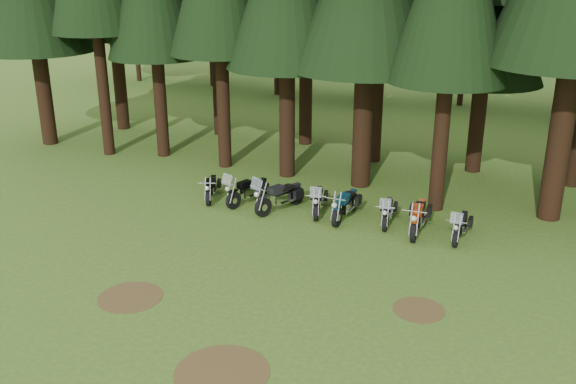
{
  "coord_description": "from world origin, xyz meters",
  "views": [
    {
      "loc": [
        7.24,
        -14.64,
        8.88
      ],
      "look_at": [
        -1.26,
        5.0,
        1.0
      ],
      "focal_mm": 40.0,
      "sensor_mm": 36.0,
      "label": 1
    }
  ],
  "objects_px": {
    "motorcycle_3": "(318,201)",
    "motorcycle_5": "(387,212)",
    "motorcycle_1": "(248,191)",
    "motorcycle_4": "(345,206)",
    "motorcycle_2": "(280,197)",
    "motorcycle_0": "(211,189)",
    "motorcycle_7": "(460,227)",
    "motorcycle_6": "(418,218)"
  },
  "relations": [
    {
      "from": "motorcycle_0",
      "to": "motorcycle_2",
      "type": "relative_size",
      "value": 0.81
    },
    {
      "from": "motorcycle_1",
      "to": "motorcycle_6",
      "type": "xyz_separation_m",
      "value": [
        6.55,
        -0.12,
        0.03
      ]
    },
    {
      "from": "motorcycle_3",
      "to": "motorcycle_6",
      "type": "distance_m",
      "value": 3.76
    },
    {
      "from": "motorcycle_4",
      "to": "motorcycle_1",
      "type": "bearing_deg",
      "value": -178.43
    },
    {
      "from": "motorcycle_5",
      "to": "motorcycle_6",
      "type": "xyz_separation_m",
      "value": [
        1.15,
        -0.29,
        0.08
      ]
    },
    {
      "from": "motorcycle_2",
      "to": "motorcycle_4",
      "type": "relative_size",
      "value": 1.02
    },
    {
      "from": "motorcycle_1",
      "to": "motorcycle_6",
      "type": "distance_m",
      "value": 6.55
    },
    {
      "from": "motorcycle_3",
      "to": "motorcycle_4",
      "type": "distance_m",
      "value": 1.09
    },
    {
      "from": "motorcycle_1",
      "to": "motorcycle_4",
      "type": "xyz_separation_m",
      "value": [
        3.89,
        0.03,
        0.0
      ]
    },
    {
      "from": "motorcycle_1",
      "to": "motorcycle_7",
      "type": "distance_m",
      "value": 7.98
    },
    {
      "from": "motorcycle_4",
      "to": "motorcycle_6",
      "type": "height_order",
      "value": "motorcycle_6"
    },
    {
      "from": "motorcycle_6",
      "to": "motorcycle_7",
      "type": "xyz_separation_m",
      "value": [
        1.43,
        -0.03,
        -0.08
      ]
    },
    {
      "from": "motorcycle_0",
      "to": "motorcycle_5",
      "type": "height_order",
      "value": "motorcycle_5"
    },
    {
      "from": "motorcycle_4",
      "to": "motorcycle_6",
      "type": "relative_size",
      "value": 0.95
    },
    {
      "from": "motorcycle_0",
      "to": "motorcycle_5",
      "type": "relative_size",
      "value": 0.95
    },
    {
      "from": "motorcycle_0",
      "to": "motorcycle_2",
      "type": "bearing_deg",
      "value": -22.87
    },
    {
      "from": "motorcycle_3",
      "to": "motorcycle_5",
      "type": "relative_size",
      "value": 1.05
    },
    {
      "from": "motorcycle_0",
      "to": "motorcycle_4",
      "type": "bearing_deg",
      "value": -19.87
    },
    {
      "from": "motorcycle_4",
      "to": "motorcycle_5",
      "type": "xyz_separation_m",
      "value": [
        1.51,
        0.14,
        -0.06
      ]
    },
    {
      "from": "motorcycle_1",
      "to": "motorcycle_2",
      "type": "height_order",
      "value": "motorcycle_2"
    },
    {
      "from": "motorcycle_6",
      "to": "motorcycle_2",
      "type": "bearing_deg",
      "value": 176.24
    },
    {
      "from": "motorcycle_1",
      "to": "motorcycle_7",
      "type": "height_order",
      "value": "motorcycle_1"
    },
    {
      "from": "motorcycle_2",
      "to": "motorcycle_3",
      "type": "bearing_deg",
      "value": 34.96
    },
    {
      "from": "motorcycle_7",
      "to": "motorcycle_2",
      "type": "bearing_deg",
      "value": -178.62
    },
    {
      "from": "motorcycle_5",
      "to": "motorcycle_7",
      "type": "relative_size",
      "value": 0.99
    },
    {
      "from": "motorcycle_2",
      "to": "motorcycle_5",
      "type": "height_order",
      "value": "motorcycle_2"
    },
    {
      "from": "motorcycle_5",
      "to": "motorcycle_6",
      "type": "bearing_deg",
      "value": -23.46
    },
    {
      "from": "motorcycle_7",
      "to": "motorcycle_3",
      "type": "bearing_deg",
      "value": 177.79
    },
    {
      "from": "motorcycle_2",
      "to": "motorcycle_0",
      "type": "bearing_deg",
      "value": -159.76
    },
    {
      "from": "motorcycle_3",
      "to": "motorcycle_5",
      "type": "distance_m",
      "value": 2.6
    },
    {
      "from": "motorcycle_4",
      "to": "motorcycle_3",
      "type": "bearing_deg",
      "value": 175.92
    },
    {
      "from": "motorcycle_1",
      "to": "motorcycle_6",
      "type": "bearing_deg",
      "value": 15.95
    },
    {
      "from": "motorcycle_2",
      "to": "motorcycle_7",
      "type": "distance_m",
      "value": 6.56
    },
    {
      "from": "motorcycle_3",
      "to": "motorcycle_6",
      "type": "xyz_separation_m",
      "value": [
        3.75,
        -0.25,
        0.05
      ]
    },
    {
      "from": "motorcycle_0",
      "to": "motorcycle_1",
      "type": "distance_m",
      "value": 1.53
    },
    {
      "from": "motorcycle_1",
      "to": "motorcycle_2",
      "type": "relative_size",
      "value": 0.95
    },
    {
      "from": "motorcycle_0",
      "to": "motorcycle_2",
      "type": "height_order",
      "value": "motorcycle_2"
    },
    {
      "from": "motorcycle_0",
      "to": "motorcycle_6",
      "type": "relative_size",
      "value": 0.78
    },
    {
      "from": "motorcycle_0",
      "to": "motorcycle_6",
      "type": "xyz_separation_m",
      "value": [
        8.07,
        0.03,
        0.09
      ]
    },
    {
      "from": "motorcycle_4",
      "to": "motorcycle_7",
      "type": "relative_size",
      "value": 1.14
    },
    {
      "from": "motorcycle_0",
      "to": "motorcycle_3",
      "type": "distance_m",
      "value": 4.33
    },
    {
      "from": "motorcycle_3",
      "to": "motorcycle_7",
      "type": "distance_m",
      "value": 5.18
    }
  ]
}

